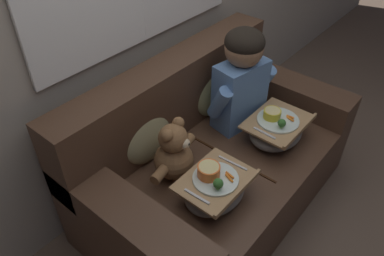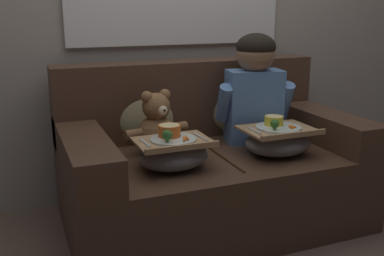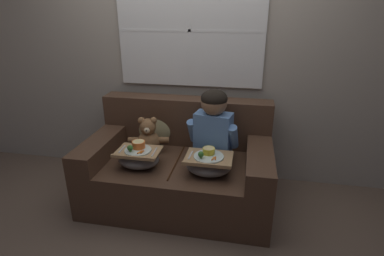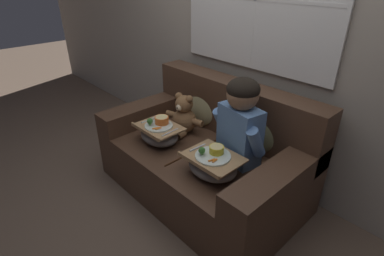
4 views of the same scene
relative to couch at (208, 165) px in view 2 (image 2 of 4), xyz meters
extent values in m
plane|color=brown|center=(0.00, -0.07, -0.32)|extent=(14.00, 14.00, 0.00)
cube|color=#4C3323|center=(0.00, -0.07, -0.11)|extent=(1.66, 0.98, 0.43)
cube|color=#4C3323|center=(0.00, 0.31, 0.35)|extent=(1.66, 0.22, 0.47)
cube|color=#4C3323|center=(-0.72, -0.07, 0.20)|extent=(0.22, 0.98, 0.18)
cube|color=#4C3323|center=(0.72, -0.07, 0.20)|extent=(0.22, 0.98, 0.18)
cube|color=#32190A|center=(0.00, -0.09, 0.11)|extent=(0.01, 0.72, 0.01)
ellipsoid|color=#898456|center=(0.30, 0.23, 0.30)|extent=(0.40, 0.19, 0.41)
ellipsoid|color=tan|center=(-0.30, 0.23, 0.30)|extent=(0.37, 0.18, 0.38)
cube|color=#5B84BC|center=(0.30, 0.02, 0.33)|extent=(0.35, 0.23, 0.43)
sphere|color=#936B4C|center=(0.30, 0.02, 0.64)|extent=(0.22, 0.22, 0.22)
ellipsoid|color=black|center=(0.30, 0.02, 0.68)|extent=(0.23, 0.23, 0.16)
cylinder|color=#5B84BC|center=(0.12, 0.03, 0.36)|extent=(0.11, 0.18, 0.24)
cylinder|color=#5B84BC|center=(0.48, -0.03, 0.36)|extent=(0.11, 0.18, 0.24)
sphere|color=brown|center=(-0.30, 0.02, 0.22)|extent=(0.21, 0.21, 0.21)
sphere|color=brown|center=(-0.30, 0.02, 0.37)|extent=(0.15, 0.15, 0.15)
sphere|color=brown|center=(-0.36, 0.01, 0.43)|extent=(0.06, 0.06, 0.06)
sphere|color=brown|center=(-0.25, 0.03, 0.43)|extent=(0.06, 0.06, 0.06)
sphere|color=beige|center=(-0.29, -0.05, 0.37)|extent=(0.06, 0.06, 0.06)
sphere|color=black|center=(-0.29, -0.06, 0.37)|extent=(0.02, 0.02, 0.02)
cylinder|color=brown|center=(-0.44, -0.01, 0.24)|extent=(0.12, 0.08, 0.06)
cylinder|color=brown|center=(-0.17, 0.04, 0.24)|extent=(0.12, 0.08, 0.06)
cylinder|color=brown|center=(-0.33, -0.10, 0.14)|extent=(0.07, 0.11, 0.06)
cylinder|color=brown|center=(-0.24, -0.08, 0.14)|extent=(0.07, 0.11, 0.06)
ellipsoid|color=slate|center=(0.30, -0.26, 0.18)|extent=(0.37, 0.29, 0.14)
cube|color=tan|center=(0.30, -0.26, 0.25)|extent=(0.39, 0.31, 0.01)
cube|color=tan|center=(0.30, -0.40, 0.27)|extent=(0.39, 0.02, 0.02)
cylinder|color=silver|center=(0.30, -0.26, 0.27)|extent=(0.25, 0.25, 0.01)
cylinder|color=yellow|center=(0.30, -0.22, 0.30)|extent=(0.10, 0.10, 0.05)
cylinder|color=#E5D189|center=(0.30, -0.22, 0.32)|extent=(0.09, 0.09, 0.01)
sphere|color=#38702D|center=(0.25, -0.31, 0.30)|extent=(0.05, 0.05, 0.05)
cylinder|color=#7A9E56|center=(0.25, -0.31, 0.28)|extent=(0.02, 0.02, 0.02)
cylinder|color=orange|center=(0.35, -0.32, 0.28)|extent=(0.02, 0.05, 0.01)
cylinder|color=orange|center=(0.36, -0.31, 0.28)|extent=(0.01, 0.05, 0.01)
cube|color=silver|center=(0.15, -0.26, 0.26)|extent=(0.02, 0.14, 0.01)
ellipsoid|color=slate|center=(-0.30, -0.26, 0.18)|extent=(0.36, 0.27, 0.14)
cube|color=tan|center=(-0.30, -0.26, 0.25)|extent=(0.37, 0.29, 0.01)
cube|color=tan|center=(-0.30, -0.39, 0.27)|extent=(0.37, 0.02, 0.02)
cylinder|color=silver|center=(-0.30, -0.26, 0.27)|extent=(0.23, 0.23, 0.01)
cylinder|color=orange|center=(-0.31, -0.22, 0.30)|extent=(0.11, 0.11, 0.06)
cylinder|color=#E5D189|center=(-0.31, -0.22, 0.33)|extent=(0.10, 0.10, 0.01)
sphere|color=#38702D|center=(-0.35, -0.31, 0.31)|extent=(0.05, 0.05, 0.05)
cylinder|color=#7A9E56|center=(-0.35, -0.31, 0.28)|extent=(0.02, 0.02, 0.02)
cylinder|color=orange|center=(-0.27, -0.31, 0.28)|extent=(0.03, 0.06, 0.01)
cylinder|color=orange|center=(-0.25, -0.30, 0.28)|extent=(0.02, 0.05, 0.01)
cube|color=silver|center=(-0.45, -0.26, 0.26)|extent=(0.02, 0.14, 0.01)
cube|color=silver|center=(-0.16, -0.26, 0.26)|extent=(0.02, 0.17, 0.01)
camera|label=1|loc=(-1.35, -0.98, 1.62)|focal=35.00mm
camera|label=2|loc=(-1.01, -2.28, 0.90)|focal=42.00mm
camera|label=3|loc=(0.58, -2.43, 1.39)|focal=28.00mm
camera|label=4|loc=(1.46, -1.53, 1.39)|focal=28.00mm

